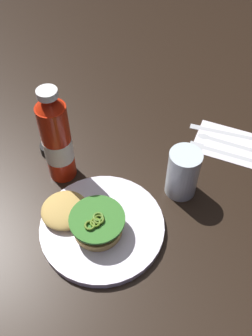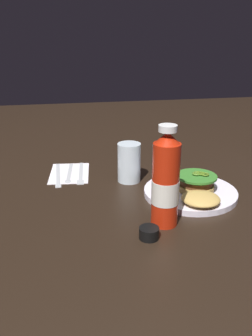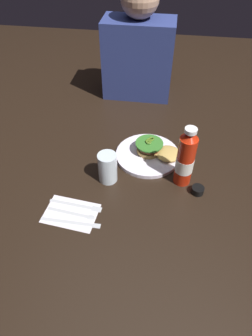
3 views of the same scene
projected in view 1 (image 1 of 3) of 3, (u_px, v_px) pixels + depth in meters
The scene contains 10 objects.
ground_plane at pixel (109, 201), 0.84m from camera, with size 3.00×3.00×0.00m, color black.
dinner_plate at pixel (102, 227), 0.78m from camera, with size 0.27×0.27×0.02m, color white.
burger_sandwich at pixel (85, 219), 0.76m from camera, with size 0.19×0.13×0.05m.
ketchup_bottle at pixel (57, 141), 0.81m from camera, with size 0.07×0.07×0.25m.
water_glass at pixel (183, 173), 0.81m from camera, with size 0.07×0.07×0.12m, color silver.
condiment_cup at pixel (50, 149), 0.93m from camera, with size 0.05×0.05×0.03m, color black.
napkin at pixel (231, 144), 0.95m from camera, with size 0.18×0.13×0.00m, color white.
butter_knife at pixel (224, 132), 0.98m from camera, with size 0.21×0.02×0.00m.
spoon_utensil at pixel (220, 140), 0.96m from camera, with size 0.18×0.04×0.00m.
fork_utensil at pixel (220, 151), 0.93m from camera, with size 0.20×0.03×0.00m.
Camera 1 is at (-0.18, 0.45, 0.69)m, focal length 38.81 mm.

